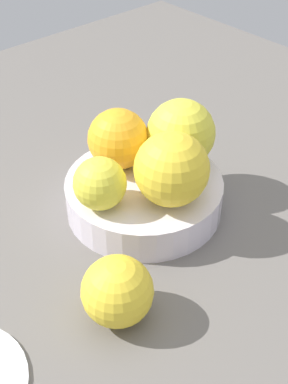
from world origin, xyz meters
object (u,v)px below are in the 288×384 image
Objects in this scene: orange_in_bowl_2 at (117,140)px; fruit_bowl at (144,195)px; orange_in_bowl_0 at (172,169)px; orange_in_bowl_3 at (98,182)px; orange_loose_0 at (117,291)px; orange_in_bowl_1 at (181,133)px.

fruit_bowl is at bearing 2.28° from orange_in_bowl_2.
orange_in_bowl_0 is (4.65, 0.07, 6.60)cm from fruit_bowl.
fruit_bowl is at bearing 86.95° from orange_in_bowl_3.
orange_loose_0 is (6.17, -13.29, -5.01)cm from orange_in_bowl_0.
fruit_bowl is 2.27× the size of orange_in_bowl_1.
orange_in_bowl_0 reaches higher than orange_in_bowl_3.
orange_loose_0 is at bearing -65.10° from orange_in_bowl_0.
orange_in_bowl_0 reaches higher than orange_loose_0.
orange_in_bowl_3 is (-0.35, -6.66, 5.34)cm from fruit_bowl.
orange_in_bowl_2 is 20.81cm from orange_loose_0.
orange_loose_0 is (10.82, -13.22, 1.59)cm from fruit_bowl.
orange_in_bowl_3 is at bearing -93.05° from fruit_bowl.
orange_in_bowl_0 is at bearing 0.85° from fruit_bowl.
orange_loose_0 is at bearing -39.91° from orange_in_bowl_2.
orange_in_bowl_3 is at bearing 149.56° from orange_loose_0.
orange_in_bowl_2 is 7.87cm from orange_in_bowl_3.
orange_in_bowl_0 is 9.43cm from orange_in_bowl_2.
orange_in_bowl_0 is at bearing 53.38° from orange_in_bowl_3.
orange_in_bowl_1 is at bearing 88.59° from orange_in_bowl_3.
orange_in_bowl_0 is 1.14× the size of orange_in_bowl_2.
orange_in_bowl_3 is (-0.32, -12.78, -1.22)cm from orange_in_bowl_1.
fruit_bowl is 17.16cm from orange_loose_0.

